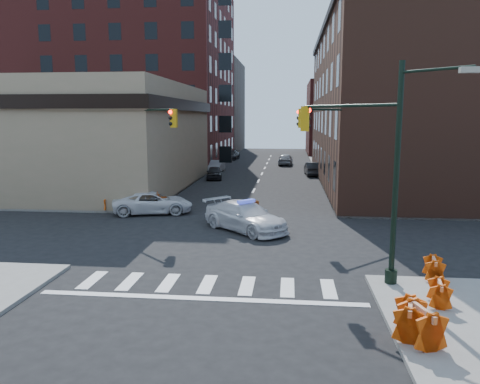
% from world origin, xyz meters
% --- Properties ---
extents(ground, '(140.00, 140.00, 0.00)m').
position_xyz_m(ground, '(0.00, 0.00, 0.00)').
color(ground, black).
rests_on(ground, ground).
extents(sidewalk_nw, '(34.00, 54.50, 0.15)m').
position_xyz_m(sidewalk_nw, '(-23.00, 32.75, 0.07)').
color(sidewalk_nw, gray).
rests_on(sidewalk_nw, ground).
extents(sidewalk_ne, '(34.00, 54.50, 0.15)m').
position_xyz_m(sidewalk_ne, '(23.00, 32.75, 0.07)').
color(sidewalk_ne, gray).
rests_on(sidewalk_ne, ground).
extents(bank_building, '(22.00, 22.00, 9.00)m').
position_xyz_m(bank_building, '(-17.00, 16.50, 4.50)').
color(bank_building, '#927A5F').
rests_on(bank_building, ground).
extents(apartment_block, '(25.00, 25.00, 24.00)m').
position_xyz_m(apartment_block, '(-18.50, 40.00, 12.00)').
color(apartment_block, '#5B1F1C').
rests_on(apartment_block, ground).
extents(commercial_row_ne, '(14.00, 34.00, 14.00)m').
position_xyz_m(commercial_row_ne, '(13.00, 22.50, 7.00)').
color(commercial_row_ne, '#502C20').
rests_on(commercial_row_ne, ground).
extents(filler_nw, '(20.00, 18.00, 16.00)m').
position_xyz_m(filler_nw, '(-16.00, 62.00, 8.00)').
color(filler_nw, brown).
rests_on(filler_nw, ground).
extents(filler_ne, '(16.00, 16.00, 12.00)m').
position_xyz_m(filler_ne, '(14.00, 58.00, 6.00)').
color(filler_ne, '#5B1F1C').
rests_on(filler_ne, ground).
extents(signal_pole_se, '(5.40, 5.27, 8.00)m').
position_xyz_m(signal_pole_se, '(6.04, -5.52, 4.61)').
color(signal_pole_se, black).
rests_on(signal_pole_se, sidewalk_se).
extents(signal_pole_nw, '(3.58, 3.67, 8.00)m').
position_xyz_m(signal_pole_nw, '(-5.85, 5.34, 4.34)').
color(signal_pole_nw, black).
rests_on(signal_pole_nw, sidewalk_nw).
extents(signal_pole_ne, '(3.67, 3.58, 8.00)m').
position_xyz_m(signal_pole_ne, '(5.84, 5.35, 4.34)').
color(signal_pole_ne, black).
rests_on(signal_pole_ne, sidewalk_ne).
extents(tree_ne_near, '(3.00, 3.00, 4.85)m').
position_xyz_m(tree_ne_near, '(7.50, 26.00, 3.49)').
color(tree_ne_near, black).
rests_on(tree_ne_near, sidewalk_ne).
extents(tree_ne_far, '(3.00, 3.00, 4.85)m').
position_xyz_m(tree_ne_far, '(7.50, 34.00, 3.49)').
color(tree_ne_far, black).
rests_on(tree_ne_far, sidewalk_ne).
extents(police_car, '(5.50, 5.35, 1.58)m').
position_xyz_m(police_car, '(0.62, 1.78, 0.79)').
color(police_car, silver).
rests_on(police_car, ground).
extents(pickup, '(5.52, 3.57, 1.42)m').
position_xyz_m(pickup, '(-5.80, 5.80, 0.71)').
color(pickup, silver).
rests_on(pickup, ground).
extents(parked_car_wnear, '(2.00, 3.92, 1.28)m').
position_xyz_m(parked_car_wnear, '(-4.55, 23.12, 0.64)').
color(parked_car_wnear, black).
rests_on(parked_car_wnear, ground).
extents(parked_car_wfar, '(1.53, 4.07, 1.33)m').
position_xyz_m(parked_car_wfar, '(-5.26, 29.20, 0.66)').
color(parked_car_wfar, '#919299').
rests_on(parked_car_wfar, ground).
extents(parked_car_wdeep, '(2.29, 4.75, 1.33)m').
position_xyz_m(parked_car_wdeep, '(-5.50, 44.97, 0.67)').
color(parked_car_wdeep, black).
rests_on(parked_car_wdeep, ground).
extents(parked_car_enear, '(1.78, 4.40, 1.42)m').
position_xyz_m(parked_car_enear, '(5.50, 27.29, 0.71)').
color(parked_car_enear, black).
rests_on(parked_car_enear, ground).
extents(parked_car_efar, '(1.97, 4.48, 1.50)m').
position_xyz_m(parked_car_efar, '(2.50, 38.07, 0.75)').
color(parked_car_efar, gray).
rests_on(parked_car_efar, ground).
extents(pedestrian_a, '(0.70, 0.61, 1.63)m').
position_xyz_m(pedestrian_a, '(-8.98, 6.81, 0.97)').
color(pedestrian_a, black).
rests_on(pedestrian_a, sidewalk_nw).
extents(pedestrian_b, '(1.00, 0.86, 1.79)m').
position_xyz_m(pedestrian_b, '(-9.64, 6.17, 1.05)').
color(pedestrian_b, black).
rests_on(pedestrian_b, sidewalk_nw).
extents(pedestrian_c, '(1.06, 0.75, 1.66)m').
position_xyz_m(pedestrian_c, '(-11.53, 7.29, 0.98)').
color(pedestrian_c, '#1F252F').
rests_on(pedestrian_c, sidewalk_nw).
extents(barrel_road, '(0.61, 0.61, 0.91)m').
position_xyz_m(barrel_road, '(0.84, 6.00, 0.46)').
color(barrel_road, orange).
rests_on(barrel_road, ground).
extents(barrel_bank, '(0.74, 0.74, 1.00)m').
position_xyz_m(barrel_bank, '(-5.29, 6.30, 0.50)').
color(barrel_bank, '#E7480A').
rests_on(barrel_bank, ground).
extents(barricade_se_a, '(0.70, 1.15, 0.81)m').
position_xyz_m(barricade_se_a, '(8.50, -5.70, 0.55)').
color(barricade_se_a, '#D13C09').
rests_on(barricade_se_a, sidewalk_se).
extents(barricade_se_b, '(0.72, 1.14, 0.80)m').
position_xyz_m(barricade_se_b, '(7.93, -8.27, 0.55)').
color(barricade_se_b, red).
rests_on(barricade_se_b, sidewalk_se).
extents(barricade_se_c, '(1.00, 1.48, 1.02)m').
position_xyz_m(barricade_se_c, '(6.62, -11.00, 0.66)').
color(barricade_se_c, orange).
rests_on(barricade_se_c, sidewalk_se).
extents(barricade_se_d, '(0.97, 1.44, 0.99)m').
position_xyz_m(barricade_se_d, '(6.40, -10.62, 0.64)').
color(barricade_se_d, red).
rests_on(barricade_se_d, sidewalk_se).
extents(barricade_nw_a, '(1.35, 0.85, 0.94)m').
position_xyz_m(barricade_nw_a, '(-6.50, 7.53, 0.62)').
color(barricade_nw_a, '#C24609').
rests_on(barricade_nw_a, sidewalk_nw).
extents(barricade_nw_b, '(1.11, 0.57, 0.82)m').
position_xyz_m(barricade_nw_b, '(-8.50, 5.70, 0.56)').
color(barricade_nw_b, '#EB530B').
rests_on(barricade_nw_b, sidewalk_nw).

